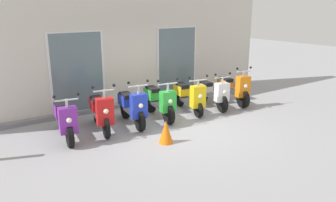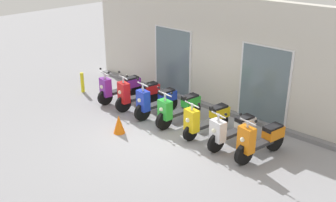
{
  "view_description": "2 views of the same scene",
  "coord_description": "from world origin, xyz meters",
  "px_view_note": "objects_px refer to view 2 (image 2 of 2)",
  "views": [
    {
      "loc": [
        -4.79,
        -6.29,
        2.94
      ],
      "look_at": [
        -0.0,
        0.58,
        0.54
      ],
      "focal_mm": 35.57,
      "sensor_mm": 36.0,
      "label": 1
    },
    {
      "loc": [
        6.61,
        -6.94,
        4.98
      ],
      "look_at": [
        -0.09,
        0.49,
        0.83
      ],
      "focal_mm": 42.27,
      "sensor_mm": 36.0,
      "label": 2
    }
  ],
  "objects_px": {
    "scooter_orange": "(260,140)",
    "scooter_green": "(179,109)",
    "traffic_cone": "(119,124)",
    "curb_bollard": "(82,82)",
    "scooter_red": "(138,93)",
    "scooter_blue": "(156,101)",
    "scooter_white": "(232,129)",
    "scooter_purple": "(120,87)",
    "scooter_yellow": "(206,119)"
  },
  "relations": [
    {
      "from": "scooter_purple",
      "to": "scooter_red",
      "type": "relative_size",
      "value": 1.02
    },
    {
      "from": "scooter_red",
      "to": "scooter_green",
      "type": "distance_m",
      "value": 1.69
    },
    {
      "from": "scooter_yellow",
      "to": "scooter_orange",
      "type": "height_order",
      "value": "scooter_orange"
    },
    {
      "from": "traffic_cone",
      "to": "curb_bollard",
      "type": "xyz_separation_m",
      "value": [
        -3.27,
        1.22,
        0.09
      ]
    },
    {
      "from": "scooter_white",
      "to": "scooter_orange",
      "type": "relative_size",
      "value": 0.99
    },
    {
      "from": "scooter_red",
      "to": "curb_bollard",
      "type": "xyz_separation_m",
      "value": [
        -2.42,
        -0.32,
        -0.14
      ]
    },
    {
      "from": "scooter_blue",
      "to": "curb_bollard",
      "type": "height_order",
      "value": "scooter_blue"
    },
    {
      "from": "scooter_red",
      "to": "scooter_orange",
      "type": "distance_m",
      "value": 4.37
    },
    {
      "from": "scooter_blue",
      "to": "scooter_yellow",
      "type": "relative_size",
      "value": 1.0
    },
    {
      "from": "scooter_blue",
      "to": "curb_bollard",
      "type": "bearing_deg",
      "value": -175.39
    },
    {
      "from": "scooter_red",
      "to": "curb_bollard",
      "type": "bearing_deg",
      "value": -172.58
    },
    {
      "from": "scooter_purple",
      "to": "scooter_blue",
      "type": "height_order",
      "value": "scooter_blue"
    },
    {
      "from": "scooter_red",
      "to": "scooter_blue",
      "type": "bearing_deg",
      "value": -3.63
    },
    {
      "from": "scooter_white",
      "to": "scooter_orange",
      "type": "height_order",
      "value": "scooter_orange"
    },
    {
      "from": "traffic_cone",
      "to": "scooter_white",
      "type": "bearing_deg",
      "value": 28.49
    },
    {
      "from": "scooter_red",
      "to": "scooter_yellow",
      "type": "height_order",
      "value": "scooter_red"
    },
    {
      "from": "traffic_cone",
      "to": "scooter_blue",
      "type": "bearing_deg",
      "value": 90.81
    },
    {
      "from": "scooter_blue",
      "to": "curb_bollard",
      "type": "distance_m",
      "value": 3.27
    },
    {
      "from": "scooter_blue",
      "to": "scooter_yellow",
      "type": "height_order",
      "value": "scooter_blue"
    },
    {
      "from": "scooter_green",
      "to": "curb_bollard",
      "type": "relative_size",
      "value": 2.35
    },
    {
      "from": "scooter_blue",
      "to": "traffic_cone",
      "type": "distance_m",
      "value": 1.5
    },
    {
      "from": "traffic_cone",
      "to": "curb_bollard",
      "type": "relative_size",
      "value": 0.74
    },
    {
      "from": "scooter_red",
      "to": "scooter_white",
      "type": "xyz_separation_m",
      "value": [
        3.54,
        -0.08,
        -0.03
      ]
    },
    {
      "from": "scooter_red",
      "to": "scooter_blue",
      "type": "relative_size",
      "value": 1.02
    },
    {
      "from": "scooter_red",
      "to": "scooter_blue",
      "type": "distance_m",
      "value": 0.83
    },
    {
      "from": "traffic_cone",
      "to": "scooter_yellow",
      "type": "bearing_deg",
      "value": 39.18
    },
    {
      "from": "scooter_red",
      "to": "scooter_purple",
      "type": "bearing_deg",
      "value": 178.11
    },
    {
      "from": "scooter_orange",
      "to": "curb_bollard",
      "type": "relative_size",
      "value": 2.33
    },
    {
      "from": "scooter_white",
      "to": "scooter_purple",
      "type": "bearing_deg",
      "value": 178.62
    },
    {
      "from": "scooter_green",
      "to": "curb_bollard",
      "type": "height_order",
      "value": "scooter_green"
    },
    {
      "from": "scooter_white",
      "to": "scooter_orange",
      "type": "xyz_separation_m",
      "value": [
        0.82,
        -0.06,
        0.01
      ]
    },
    {
      "from": "scooter_purple",
      "to": "curb_bollard",
      "type": "bearing_deg",
      "value": -167.44
    },
    {
      "from": "scooter_red",
      "to": "traffic_cone",
      "type": "bearing_deg",
      "value": -60.96
    },
    {
      "from": "scooter_red",
      "to": "traffic_cone",
      "type": "relative_size",
      "value": 3.11
    },
    {
      "from": "scooter_purple",
      "to": "scooter_green",
      "type": "height_order",
      "value": "scooter_green"
    },
    {
      "from": "scooter_green",
      "to": "scooter_yellow",
      "type": "height_order",
      "value": "scooter_green"
    },
    {
      "from": "scooter_green",
      "to": "traffic_cone",
      "type": "bearing_deg",
      "value": -118.55
    },
    {
      "from": "scooter_orange",
      "to": "scooter_white",
      "type": "bearing_deg",
      "value": 176.15
    },
    {
      "from": "scooter_yellow",
      "to": "scooter_green",
      "type": "bearing_deg",
      "value": 177.59
    },
    {
      "from": "scooter_orange",
      "to": "scooter_green",
      "type": "bearing_deg",
      "value": 177.25
    },
    {
      "from": "scooter_blue",
      "to": "scooter_white",
      "type": "xyz_separation_m",
      "value": [
        2.71,
        -0.02,
        -0.01
      ]
    },
    {
      "from": "scooter_purple",
      "to": "scooter_red",
      "type": "distance_m",
      "value": 0.88
    },
    {
      "from": "scooter_orange",
      "to": "traffic_cone",
      "type": "relative_size",
      "value": 3.14
    },
    {
      "from": "scooter_blue",
      "to": "scooter_purple",
      "type": "bearing_deg",
      "value": 177.26
    },
    {
      "from": "scooter_purple",
      "to": "scooter_white",
      "type": "bearing_deg",
      "value": -1.38
    },
    {
      "from": "scooter_blue",
      "to": "curb_bollard",
      "type": "relative_size",
      "value": 2.25
    },
    {
      "from": "scooter_yellow",
      "to": "scooter_orange",
      "type": "xyz_separation_m",
      "value": [
        1.68,
        -0.09,
        -0.01
      ]
    },
    {
      "from": "curb_bollard",
      "to": "scooter_blue",
      "type": "bearing_deg",
      "value": 4.61
    },
    {
      "from": "scooter_yellow",
      "to": "curb_bollard",
      "type": "bearing_deg",
      "value": -176.98
    },
    {
      "from": "curb_bollard",
      "to": "traffic_cone",
      "type": "bearing_deg",
      "value": -20.48
    }
  ]
}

